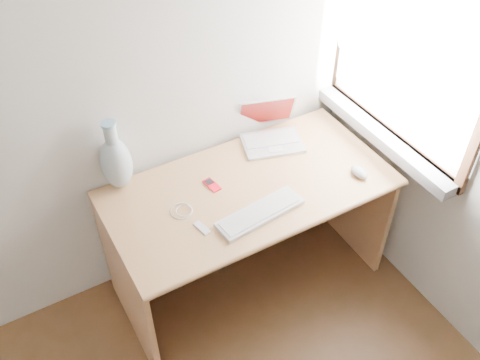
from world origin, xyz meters
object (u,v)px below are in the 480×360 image
external_keyboard (260,213)px  vase (116,162)px  laptop (268,133)px  desk (241,206)px

external_keyboard → vase: (-0.47, 0.49, 0.14)m
laptop → external_keyboard: (-0.31, -0.43, -0.04)m
desk → laptop: size_ratio=3.89×
external_keyboard → desk: bearing=72.8°
desk → vase: size_ratio=3.70×
desk → external_keyboard: size_ratio=3.18×
vase → external_keyboard: bearing=-45.9°
laptop → external_keyboard: bearing=-109.0°
external_keyboard → vase: size_ratio=1.16×
desk → vase: bearing=157.1°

